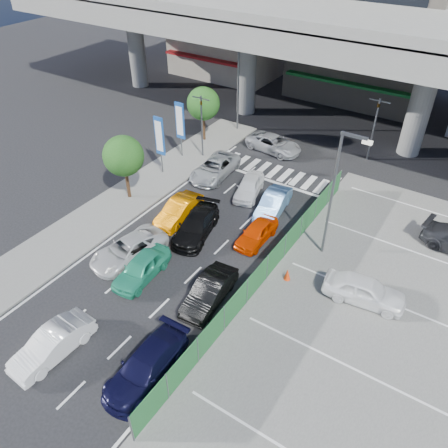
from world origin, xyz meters
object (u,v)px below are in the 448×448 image
Objects in this scene: tree_far at (203,104)px; hatch_white_back_mid at (52,344)px; taxi_orange_right at (257,232)px; crossing_wagon_silver at (274,144)px; tree_near at (123,156)px; taxi_orange_left at (179,210)px; signboard_far at (180,122)px; sedan_white_mid_left at (129,250)px; hatch_black_mid_right at (209,292)px; traffic_light_left at (201,112)px; wagon_silver_front_left at (215,168)px; minivan_navy_back at (146,366)px; street_lamp_right at (336,187)px; traffic_cone at (287,274)px; sedan_white_front_mid at (249,187)px; traffic_light_right at (377,114)px; signboard_near at (160,138)px; kei_truck_front_right at (273,203)px; street_lamp_left at (240,79)px; sedan_black_mid at (196,226)px; taxi_teal_mid at (142,268)px; parked_sedan_white at (365,290)px.

tree_far is 23.66m from hatch_white_back_mid.
crossing_wagon_silver reaches higher than taxi_orange_right.
tree_near is 5.31m from taxi_orange_left.
signboard_far reaches higher than taxi_orange_right.
hatch_black_mid_right is at bearing 7.42° from sedan_white_mid_left.
traffic_light_left is at bearing 142.56° from taxi_orange_right.
crossing_wagon_silver is (1.88, 6.14, -0.02)m from wagon_silver_front_left.
taxi_orange_left is at bearing 118.77° from minivan_navy_back.
hatch_white_back_mid is (-7.90, -13.91, -4.08)m from street_lamp_right.
tree_far is (-1.60, 2.50, -0.55)m from traffic_light_left.
signboard_far is at bearing 148.94° from traffic_cone.
traffic_light_left reaches higher than taxi_orange_right.
tree_far is 1.23× the size of sedan_white_front_mid.
hatch_white_back_mid is at bearing -103.03° from traffic_light_right.
crossing_wagon_silver is at bearing 55.77° from signboard_near.
kei_truck_front_right is at bearing -105.55° from traffic_light_right.
kei_truck_front_right is 5.62× the size of traffic_cone.
minivan_navy_back is at bearing -52.73° from signboard_near.
tree_far is 16.50m from sedan_white_mid_left.
traffic_cone is (14.10, -11.88, -2.96)m from tree_far.
tree_near reaches higher than kei_truck_front_right.
wagon_silver_front_left is 6.42m from crossing_wagon_silver.
minivan_navy_back reaches higher than crossing_wagon_silver.
hatch_black_mid_right is at bearing 90.45° from minivan_navy_back.
taxi_orange_right is (5.53, 5.64, -0.05)m from sedan_white_mid_left.
tree_near is at bearing 120.49° from hatch_white_back_mid.
street_lamp_left is at bearing 138.37° from street_lamp_right.
hatch_white_back_mid reaches higher than traffic_cone.
sedan_white_mid_left is at bearing -126.62° from kei_truck_front_right.
sedan_white_mid_left is 9.42m from traffic_cone.
minivan_navy_back is 1.00× the size of sedan_black_mid.
sedan_white_mid_left is (4.75, -8.86, -2.39)m from signboard_near.
traffic_light_right is 16.83m from signboard_near.
sedan_black_mid reaches higher than sedan_white_front_mid.
sedan_black_mid reaches higher than traffic_cone.
sedan_white_front_mid reaches higher than traffic_cone.
street_lamp_right reaches higher than taxi_orange_left.
hatch_black_mid_right is at bearing -61.24° from sedan_black_mid.
traffic_light_left is 1.08× the size of tree_far.
minivan_navy_back is at bearing -67.55° from street_lamp_left.
tree_near reaches higher than taxi_teal_mid.
signboard_near is at bearing 174.11° from sedan_white_front_mid.
taxi_teal_mid is at bearing -42.11° from tree_near.
traffic_cone is at bearing -63.05° from kei_truck_front_right.
sedan_white_mid_left is (3.75, -12.87, -3.26)m from traffic_light_left.
taxi_teal_mid is (-0.02, 6.26, 0.00)m from hatch_white_back_mid.
traffic_light_left is 10.04m from kei_truck_front_right.
traffic_light_left is at bearing 35.70° from signboard_far.
tree_far is 21.49m from parked_sedan_white.
tree_far is 1.15× the size of taxi_orange_left.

